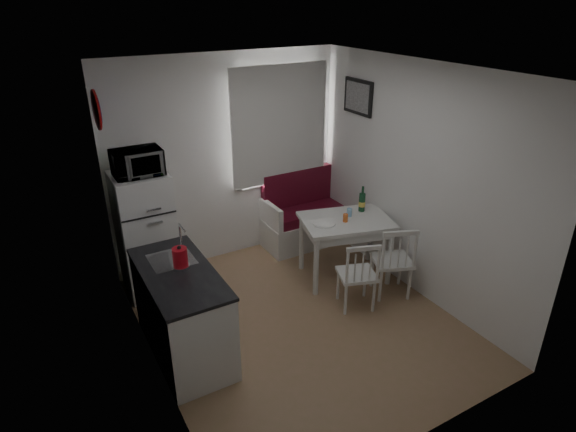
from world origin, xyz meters
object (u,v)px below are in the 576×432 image
at_px(chair_right, 399,255).
at_px(dining_table, 346,226).
at_px(microwave, 137,163).
at_px(fridge, 146,234).
at_px(kettle, 180,257).
at_px(bench, 313,218).
at_px(wine_bottle, 362,199).
at_px(kitchen_counter, 182,312).
at_px(chair_left, 362,269).

bearing_deg(chair_right, dining_table, 133.05).
bearing_deg(microwave, fridge, 90.00).
bearing_deg(fridge, kettle, -88.56).
height_order(bench, dining_table, bench).
bearing_deg(bench, wine_bottle, -82.51).
distance_m(kitchen_counter, chair_left, 1.92).
bearing_deg(dining_table, chair_right, -53.96).
bearing_deg(kettle, dining_table, 8.26).
relative_size(microwave, kettle, 2.31).
relative_size(chair_left, fridge, 0.34).
distance_m(kitchen_counter, fridge, 1.27).
bearing_deg(chair_right, kettle, -166.30).
bearing_deg(wine_bottle, microwave, 163.02).
bearing_deg(chair_left, dining_table, 88.65).
xyz_separation_m(kitchen_counter, microwave, (0.02, 1.19, 1.13)).
relative_size(dining_table, kettle, 5.43).
distance_m(kitchen_counter, dining_table, 2.19).
xyz_separation_m(kitchen_counter, kettle, (0.05, 0.05, 0.55)).
relative_size(kitchen_counter, microwave, 2.61).
xyz_separation_m(fridge, kettle, (0.03, -1.20, 0.29)).
height_order(bench, chair_right, bench).
bearing_deg(microwave, chair_left, -38.58).
distance_m(dining_table, microwave, 2.46).
xyz_separation_m(bench, dining_table, (-0.18, -1.01, 0.35)).
relative_size(kitchen_counter, wine_bottle, 4.14).
bearing_deg(microwave, bench, 4.04).
height_order(bench, chair_left, bench).
relative_size(kitchen_counter, bench, 0.92).
bearing_deg(kitchen_counter, fridge, 89.10).
bearing_deg(kettle, chair_right, -8.65).
xyz_separation_m(chair_right, microwave, (-2.38, 1.50, 1.03)).
relative_size(bench, wine_bottle, 4.50).
height_order(kitchen_counter, microwave, microwave).
bearing_deg(microwave, kitchen_counter, -90.94).
distance_m(chair_left, chair_right, 0.50).
bearing_deg(bench, microwave, -175.96).
distance_m(dining_table, fridge, 2.31).
height_order(bench, wine_bottle, wine_bottle).
bearing_deg(dining_table, microwave, 173.75).
bearing_deg(fridge, microwave, -90.00).
distance_m(bench, chair_left, 1.73).
height_order(chair_right, microwave, microwave).
bearing_deg(chair_right, chair_left, -158.31).
xyz_separation_m(kitchen_counter, wine_bottle, (2.45, 0.45, 0.48)).
height_order(chair_left, chair_right, chair_right).
height_order(microwave, wine_bottle, microwave).
bearing_deg(microwave, dining_table, -21.59).
bearing_deg(wine_bottle, kitchen_counter, -169.54).
xyz_separation_m(chair_left, fridge, (-1.88, 1.55, 0.21)).
bearing_deg(fridge, dining_table, -22.75).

